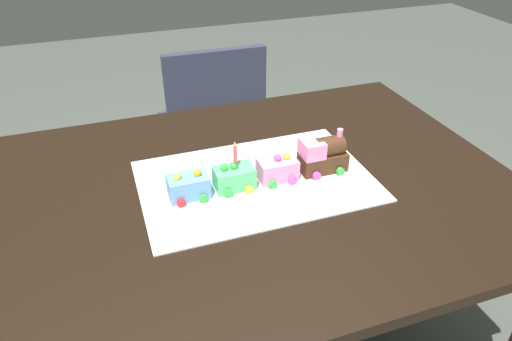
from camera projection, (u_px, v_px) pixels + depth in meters
name	position (u px, v px, depth m)	size (l,w,h in m)	color
dining_table	(249.00, 218.00, 1.29)	(1.40, 1.00, 0.74)	black
chair	(212.00, 129.00, 2.07)	(0.41, 0.41, 0.86)	#2D3347
cake_board	(256.00, 181.00, 1.24)	(0.60, 0.40, 0.00)	silver
cake_locomotive	(323.00, 155.00, 1.26)	(0.14, 0.08, 0.12)	#472816
cake_car_gondola_bubblegum	(278.00, 170.00, 1.23)	(0.10, 0.08, 0.07)	pink
cake_car_tanker_mint_green	(234.00, 178.00, 1.20)	(0.10, 0.08, 0.07)	#59CC7A
cake_car_flatbed_sky_blue	(189.00, 187.00, 1.17)	(0.10, 0.08, 0.07)	#669EEA
birthday_candle	(235.00, 153.00, 1.16)	(0.01, 0.01, 0.06)	#F24C59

